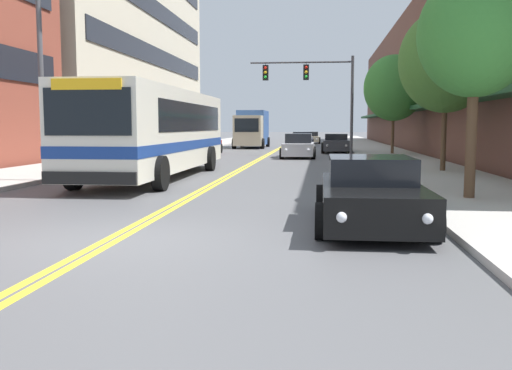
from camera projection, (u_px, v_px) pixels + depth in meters
name	position (u px, v px, depth m)	size (l,w,h in m)	color
ground_plane	(279.00, 149.00, 45.79)	(240.00, 240.00, 0.00)	#565659
sidewalk_left	(188.00, 147.00, 46.62)	(3.92, 106.00, 0.13)	#B2ADA5
sidewalk_right	(373.00, 148.00, 44.95)	(3.92, 106.00, 0.13)	#B2ADA5
centre_line	(279.00, 149.00, 45.79)	(0.34, 106.00, 0.01)	yellow
storefront_row_right	(456.00, 80.00, 43.71)	(9.10, 68.00, 10.69)	brown
city_bus	(157.00, 129.00, 20.20)	(2.87, 12.00, 3.05)	silver
car_red_parked_left_mid	(204.00, 144.00, 37.38)	(1.97, 4.32, 1.32)	maroon
car_charcoal_parked_left_far	(181.00, 147.00, 31.35)	(2.16, 4.24, 1.44)	#232328
car_black_parked_right_foreground	(370.00, 194.00, 10.52)	(2.01, 4.67, 1.27)	black
car_dark_grey_parked_right_mid	(336.00, 144.00, 38.99)	(1.99, 4.45, 1.29)	#38383D
car_navy_moving_lead	(302.00, 140.00, 51.01)	(2.11, 4.19, 1.28)	#19234C
car_silver_moving_second	(299.00, 147.00, 32.86)	(1.98, 4.51, 1.39)	#B7B7BC
car_champagne_moving_third	(311.00, 138.00, 60.10)	(2.04, 4.55, 1.21)	beige
box_truck	(252.00, 129.00, 47.64)	(2.55, 6.69, 3.10)	beige
traffic_signal_mast	(316.00, 85.00, 34.56)	(6.28, 0.38, 6.02)	#47474C
street_lamp_left_near	(50.00, 16.00, 17.42)	(2.66, 0.28, 8.76)	#47474C
street_tree_right_near	(475.00, 35.00, 13.26)	(2.66, 2.66, 5.30)	brown
street_tree_right_mid	(446.00, 61.00, 21.44)	(3.55, 3.55, 6.10)	brown
street_tree_right_far	(394.00, 88.00, 34.95)	(3.67, 3.67, 6.04)	brown
fire_hydrant	(414.00, 173.00, 15.88)	(0.34, 0.26, 0.81)	yellow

